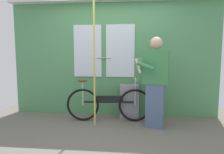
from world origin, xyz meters
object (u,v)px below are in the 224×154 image
object	(u,v)px
bicycle_near_door	(108,104)
handrail_pole	(94,61)
passenger_reading_newspaper	(155,80)
trash_bin_by_wall	(129,101)

from	to	relation	value
bicycle_near_door	handrail_pole	bearing A→B (deg)	-139.29
passenger_reading_newspaper	trash_bin_by_wall	xyz separation A→B (m)	(-0.45, 0.48, -0.50)
bicycle_near_door	handrail_pole	size ratio (longest dim) A/B	0.70
trash_bin_by_wall	handrail_pole	size ratio (longest dim) A/B	0.29
bicycle_near_door	handrail_pole	world-z (taller)	handrail_pole
bicycle_near_door	trash_bin_by_wall	xyz separation A→B (m)	(0.41, 0.25, 0.00)
bicycle_near_door	trash_bin_by_wall	size ratio (longest dim) A/B	2.39
handrail_pole	trash_bin_by_wall	bearing A→B (deg)	36.12
bicycle_near_door	passenger_reading_newspaper	distance (m)	1.03
bicycle_near_door	passenger_reading_newspaper	xyz separation A→B (m)	(0.86, -0.24, 0.50)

